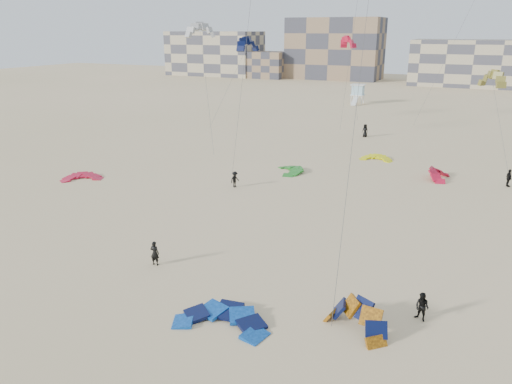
% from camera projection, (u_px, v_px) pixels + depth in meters
% --- Properties ---
extents(ground, '(320.00, 320.00, 0.00)m').
position_uv_depth(ground, '(158.00, 303.00, 27.88)').
color(ground, beige).
rests_on(ground, ground).
extents(kite_ground_blue, '(5.08, 5.30, 1.60)m').
position_uv_depth(kite_ground_blue, '(222.00, 324.00, 25.85)').
color(kite_ground_blue, blue).
rests_on(kite_ground_blue, ground).
extents(kite_ground_orange, '(4.87, 4.83, 3.56)m').
position_uv_depth(kite_ground_orange, '(355.00, 330.00, 25.35)').
color(kite_ground_orange, orange).
rests_on(kite_ground_orange, ground).
extents(kite_ground_red, '(5.37, 5.40, 1.49)m').
position_uv_depth(kite_ground_red, '(82.00, 179.00, 50.96)').
color(kite_ground_red, red).
rests_on(kite_ground_red, ground).
extents(kite_ground_green, '(5.40, 5.30, 1.41)m').
position_uv_depth(kite_ground_green, '(290.00, 172.00, 53.63)').
color(kite_ground_green, '#1D9026').
rests_on(kite_ground_green, ground).
extents(kite_ground_red_far, '(3.75, 3.62, 3.41)m').
position_uv_depth(kite_ground_red_far, '(439.00, 179.00, 50.90)').
color(kite_ground_red_far, red).
rests_on(kite_ground_red_far, ground).
extents(kite_ground_yellow, '(3.59, 3.79, 1.56)m').
position_uv_depth(kite_ground_yellow, '(376.00, 160.00, 58.52)').
color(kite_ground_yellow, '#FCF506').
rests_on(kite_ground_yellow, ground).
extents(kitesurfer_main, '(0.65, 0.47, 1.65)m').
position_uv_depth(kitesurfer_main, '(155.00, 253.00, 32.13)').
color(kitesurfer_main, black).
rests_on(kitesurfer_main, ground).
extents(kitesurfer_b, '(0.94, 0.86, 1.58)m').
position_uv_depth(kitesurfer_b, '(422.00, 307.00, 25.96)').
color(kitesurfer_b, black).
rests_on(kitesurfer_b, ground).
extents(kitesurfer_c, '(0.88, 1.14, 1.56)m').
position_uv_depth(kitesurfer_c, '(235.00, 179.00, 48.12)').
color(kitesurfer_c, black).
rests_on(kitesurfer_c, ground).
extents(kitesurfer_d, '(0.77, 1.11, 1.74)m').
position_uv_depth(kitesurfer_d, '(509.00, 178.00, 48.22)').
color(kitesurfer_d, black).
rests_on(kitesurfer_d, ground).
extents(kitesurfer_e, '(1.01, 0.79, 1.82)m').
position_uv_depth(kitesurfer_e, '(365.00, 131.00, 70.73)').
color(kitesurfer_e, black).
rests_on(kitesurfer_e, ground).
extents(kite_fly_grey, '(7.32, 8.39, 14.71)m').
position_uv_depth(kite_fly_grey, '(200.00, 32.00, 59.56)').
color(kite_fly_grey, silver).
rests_on(kite_fly_grey, ground).
extents(kite_fly_olive, '(5.09, 11.49, 9.50)m').
position_uv_depth(kite_fly_olive, '(493.00, 80.00, 54.65)').
color(kite_fly_olive, olive).
rests_on(kite_fly_olive, ground).
extents(kite_fly_navy, '(5.02, 10.91, 12.89)m').
position_uv_depth(kite_fly_navy, '(247.00, 46.00, 75.06)').
color(kite_fly_navy, '#050E39').
rests_on(kite_fly_navy, ground).
extents(kite_fly_red, '(4.74, 4.74, 12.88)m').
position_uv_depth(kite_fly_red, '(348.00, 43.00, 74.73)').
color(kite_fly_red, red).
rests_on(kite_fly_red, ground).
extents(lifeguard_tower_far, '(2.86, 5.40, 3.93)m').
position_uv_depth(lifeguard_tower_far, '(358.00, 94.00, 102.25)').
color(lifeguard_tower_far, white).
rests_on(lifeguard_tower_far, ground).
extents(condo_west_a, '(30.00, 15.00, 14.00)m').
position_uv_depth(condo_west_a, '(215.00, 53.00, 165.86)').
color(condo_west_a, tan).
rests_on(condo_west_a, ground).
extents(condo_west_b, '(28.00, 14.00, 18.00)m').
position_uv_depth(condo_west_b, '(335.00, 49.00, 152.55)').
color(condo_west_b, '#886C52').
rests_on(condo_west_b, ground).
extents(condo_mid, '(32.00, 16.00, 12.00)m').
position_uv_depth(condo_mid, '(474.00, 63.00, 133.90)').
color(condo_mid, tan).
rests_on(condo_mid, ground).
extents(condo_fill_left, '(12.00, 10.00, 8.00)m').
position_uv_depth(condo_fill_left, '(267.00, 65.00, 157.00)').
color(condo_fill_left, '#886C52').
rests_on(condo_fill_left, ground).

